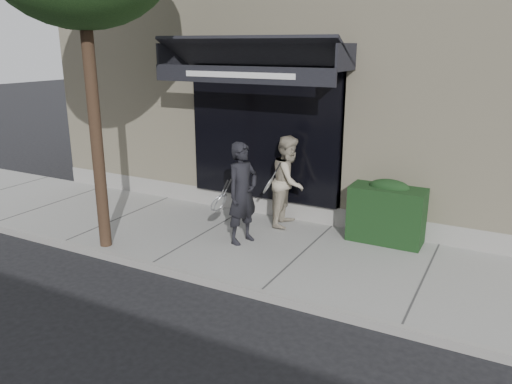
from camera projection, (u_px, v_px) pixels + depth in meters
The scene contains 7 objects.
ground at pixel (302, 259), 8.50m from camera, with size 80.00×80.00×0.00m, color black.
sidewalk at pixel (302, 256), 8.49m from camera, with size 20.00×3.00×0.12m, color gray.
curb at pixel (260, 294), 7.17m from camera, with size 20.00×0.10×0.14m, color gray.
building_facade at pixel (385, 79), 11.93m from camera, with size 14.30×8.04×5.64m.
hedge at pixel (387, 212), 8.88m from camera, with size 1.30×0.70×1.14m.
pedestrian_front at pixel (242, 193), 8.71m from camera, with size 0.77×0.83×1.81m.
pedestrian_back at pixel (289, 181), 9.58m from camera, with size 0.77×0.92×1.76m.
Camera 1 is at (2.98, -7.28, 3.52)m, focal length 35.00 mm.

